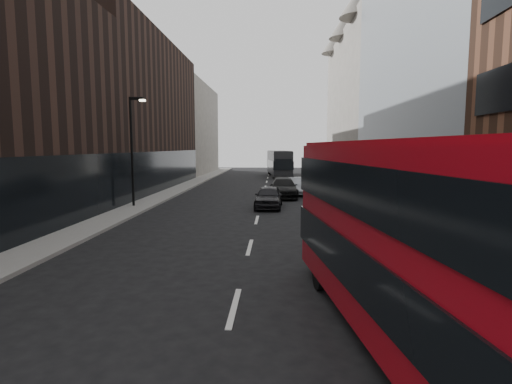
# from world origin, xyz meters

# --- Properties ---
(ground) EXTENTS (140.00, 140.00, 0.00)m
(ground) POSITION_xyz_m (0.00, 0.00, 0.00)
(ground) COLOR black
(ground) RESTS_ON ground
(sidewalk_right) EXTENTS (3.00, 80.00, 0.15)m
(sidewalk_right) POSITION_xyz_m (7.50, 25.00, 0.07)
(sidewalk_right) COLOR slate
(sidewalk_right) RESTS_ON ground
(sidewalk_left) EXTENTS (2.00, 80.00, 0.15)m
(sidewalk_left) POSITION_xyz_m (-8.00, 25.00, 0.07)
(sidewalk_left) COLOR slate
(sidewalk_left) RESTS_ON ground
(building_modern_block) EXTENTS (5.03, 22.00, 20.00)m
(building_modern_block) POSITION_xyz_m (11.47, 21.00, 9.90)
(building_modern_block) COLOR gray
(building_modern_block) RESTS_ON ground
(building_victorian) EXTENTS (6.50, 24.00, 21.00)m
(building_victorian) POSITION_xyz_m (11.38, 44.00, 9.66)
(building_victorian) COLOR slate
(building_victorian) RESTS_ON ground
(building_left_mid) EXTENTS (5.00, 24.00, 14.00)m
(building_left_mid) POSITION_xyz_m (-11.50, 30.00, 7.00)
(building_left_mid) COLOR black
(building_left_mid) RESTS_ON ground
(building_left_far) EXTENTS (5.00, 20.00, 13.00)m
(building_left_far) POSITION_xyz_m (-11.50, 52.00, 6.50)
(building_left_far) COLOR slate
(building_left_far) RESTS_ON ground
(street_lamp) EXTENTS (1.06, 0.22, 7.00)m
(street_lamp) POSITION_xyz_m (-8.22, 18.00, 4.18)
(street_lamp) COLOR black
(street_lamp) RESTS_ON sidewalk_left
(red_bus) EXTENTS (3.74, 10.35, 4.11)m
(red_bus) POSITION_xyz_m (3.70, 0.34, 2.28)
(red_bus) COLOR maroon
(red_bus) RESTS_ON ground
(grey_bus) EXTENTS (3.55, 10.91, 3.47)m
(grey_bus) POSITION_xyz_m (1.47, 46.82, 1.86)
(grey_bus) COLOR black
(grey_bus) RESTS_ON ground
(car_a) EXTENTS (1.91, 4.32, 1.45)m
(car_a) POSITION_xyz_m (0.57, 18.47, 0.72)
(car_a) COLOR black
(car_a) RESTS_ON ground
(car_b) EXTENTS (1.56, 4.34, 1.43)m
(car_b) POSITION_xyz_m (2.78, 26.00, 0.71)
(car_b) COLOR gray
(car_b) RESTS_ON ground
(car_c) EXTENTS (2.22, 5.28, 1.52)m
(car_c) POSITION_xyz_m (1.65, 24.01, 0.76)
(car_c) COLOR black
(car_c) RESTS_ON ground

